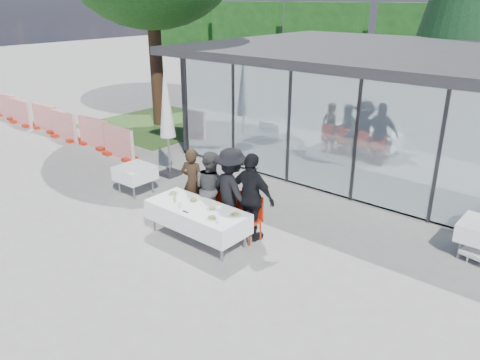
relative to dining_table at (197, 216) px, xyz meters
name	(u,v)px	position (x,y,z in m)	size (l,w,h in m)	color
ground	(212,250)	(0.53, -0.14, -0.54)	(90.00, 90.00, 0.00)	gray
pavilion	(456,96)	(2.53, 8.03, 1.61)	(14.80, 8.80, 3.44)	gray
dining_table	(197,216)	(0.00, 0.00, 0.00)	(2.26, 0.96, 0.75)	white
diner_a	(193,183)	(-0.88, 0.76, 0.29)	(0.60, 0.60, 1.66)	#322216
diner_chair_a	(193,195)	(-0.88, 0.75, 0.00)	(0.44, 0.44, 0.97)	#AC200B
diner_b	(211,188)	(-0.31, 0.76, 0.31)	(0.83, 0.83, 1.70)	#484848
diner_chair_b	(211,201)	(-0.31, 0.75, 0.00)	(0.44, 0.44, 0.97)	#AC200B
diner_c	(232,191)	(0.30, 0.76, 0.41)	(1.22, 1.22, 1.89)	black
diner_chair_c	(231,209)	(0.30, 0.75, 0.00)	(0.44, 0.44, 0.97)	#AC200B
diner_d	(252,197)	(0.85, 0.76, 0.41)	(1.12, 1.12, 1.90)	black
diner_chair_d	(251,216)	(0.85, 0.75, 0.00)	(0.44, 0.44, 0.97)	#AC200B
plate_a	(173,193)	(-0.87, 0.15, 0.24)	(0.25, 0.25, 0.07)	silver
plate_b	(194,200)	(-0.27, 0.17, 0.24)	(0.25, 0.25, 0.07)	silver
plate_c	(212,208)	(0.32, 0.12, 0.24)	(0.25, 0.25, 0.07)	silver
plate_d	(235,215)	(0.88, 0.20, 0.24)	(0.25, 0.25, 0.07)	silver
plate_extra	(212,218)	(0.62, -0.19, 0.24)	(0.25, 0.25, 0.07)	silver
juice_bottle	(175,198)	(-0.58, -0.08, 0.28)	(0.06, 0.06, 0.14)	#9FC251
drinking_glasses	(198,212)	(0.25, -0.22, 0.26)	(1.10, 0.08, 0.10)	silver
folded_eyeglasses	(186,212)	(-0.01, -0.32, 0.22)	(0.14, 0.03, 0.01)	black
spare_table_left	(135,173)	(-3.02, 0.75, 0.02)	(0.86, 0.86, 0.74)	white
market_umbrella	(166,110)	(-3.32, 2.21, 1.37)	(0.50, 0.50, 3.00)	black
construction_barriers	(55,123)	(-9.76, 2.33, -0.10)	(9.40, 0.60, 1.00)	red
grass_patch	(160,124)	(-7.97, 5.86, -0.53)	(5.00, 5.00, 0.02)	#385926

